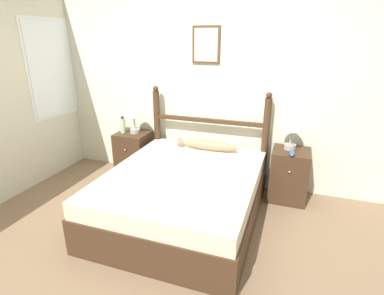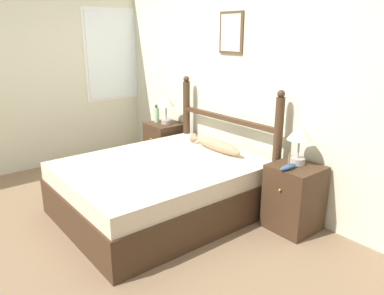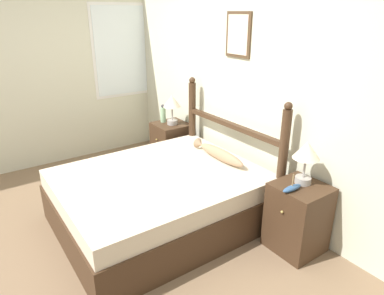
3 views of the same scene
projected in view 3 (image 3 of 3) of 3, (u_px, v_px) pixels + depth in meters
name	position (u px, v px, depth m)	size (l,w,h in m)	color
ground_plane	(97.00, 239.00, 3.28)	(16.00, 16.00, 0.00)	#7A6047
wall_back	(238.00, 86.00, 3.73)	(6.40, 0.08, 2.55)	beige
wall_left	(30.00, 74.00, 4.44)	(0.08, 6.40, 2.55)	beige
bed	(160.00, 198.00, 3.46)	(1.57, 1.93, 0.55)	#3D2819
headboard	(230.00, 142.00, 3.80)	(1.57, 0.09, 1.29)	#3D2819
nightstand_left	(171.00, 146.00, 4.69)	(0.44, 0.45, 0.64)	#3D2819
nightstand_right	(298.00, 218.00, 3.06)	(0.44, 0.45, 0.64)	#3D2819
table_lamp_left	(172.00, 104.00, 4.44)	(0.23, 0.23, 0.39)	gray
table_lamp_right	(306.00, 154.00, 2.88)	(0.23, 0.23, 0.39)	gray
bottle	(163.00, 114.00, 4.60)	(0.07, 0.07, 0.24)	#99C699
model_boat	(292.00, 188.00, 2.85)	(0.06, 0.21, 0.15)	#335684
fish_pillow	(218.00, 153.00, 3.67)	(0.77, 0.12, 0.13)	#997A5B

